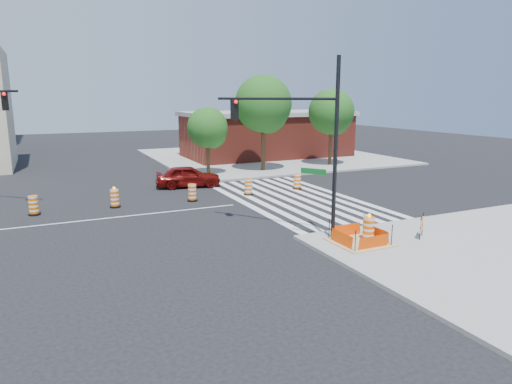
# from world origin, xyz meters

# --- Properties ---
(ground) EXTENTS (120.00, 120.00, 0.00)m
(ground) POSITION_xyz_m (0.00, 0.00, 0.00)
(ground) COLOR black
(ground) RESTS_ON ground
(sidewalk_ne) EXTENTS (22.00, 22.00, 0.15)m
(sidewalk_ne) POSITION_xyz_m (18.00, 18.00, 0.07)
(sidewalk_ne) COLOR gray
(sidewalk_ne) RESTS_ON ground
(crosswalk_east) EXTENTS (6.75, 13.50, 0.01)m
(crosswalk_east) POSITION_xyz_m (10.95, 0.00, 0.01)
(crosswalk_east) COLOR silver
(crosswalk_east) RESTS_ON ground
(lane_centerline) EXTENTS (14.00, 0.12, 0.01)m
(lane_centerline) POSITION_xyz_m (0.00, 0.00, 0.01)
(lane_centerline) COLOR silver
(lane_centerline) RESTS_ON ground
(excavation_pit) EXTENTS (2.20, 2.20, 0.90)m
(excavation_pit) POSITION_xyz_m (9.00, -9.00, 0.22)
(excavation_pit) COLOR tan
(excavation_pit) RESTS_ON ground
(brick_storefront) EXTENTS (16.50, 8.50, 4.60)m
(brick_storefront) POSITION_xyz_m (18.00, 18.00, 2.32)
(brick_storefront) COLOR maroon
(brick_storefront) RESTS_ON ground
(red_coupe) EXTENTS (4.61, 2.51, 1.49)m
(red_coupe) POSITION_xyz_m (6.22, 6.21, 0.74)
(red_coupe) COLOR #5F0A08
(red_coupe) RESTS_ON ground
(signal_pole_se) EXTENTS (3.54, 4.63, 7.54)m
(signal_pole_se) POSITION_xyz_m (7.38, -6.77, 4.63)
(signal_pole_se) COLOR black
(signal_pole_se) RESTS_ON ground
(pit_drum) EXTENTS (0.60, 0.60, 1.17)m
(pit_drum) POSITION_xyz_m (9.50, -8.93, 0.64)
(pit_drum) COLOR black
(pit_drum) RESTS_ON ground
(barricade) EXTENTS (0.70, 0.57, 1.02)m
(barricade) POSITION_xyz_m (11.83, -9.54, 0.71)
(barricade) COLOR #F06105
(barricade) RESTS_ON ground
(tree_north_c) EXTENTS (3.15, 3.12, 5.31)m
(tree_north_c) POSITION_xyz_m (9.00, 9.94, 3.56)
(tree_north_c) COLOR #382314
(tree_north_c) RESTS_ON ground
(tree_north_d) EXTENTS (4.59, 4.59, 7.80)m
(tree_north_d) POSITION_xyz_m (13.71, 9.89, 5.24)
(tree_north_d) COLOR #382314
(tree_north_d) RESTS_ON ground
(tree_north_e) EXTENTS (3.98, 3.98, 6.76)m
(tree_north_e) POSITION_xyz_m (20.43, 10.15, 4.54)
(tree_north_e) COLOR #382314
(tree_north_e) RESTS_ON ground
(median_drum_2) EXTENTS (0.60, 0.60, 1.02)m
(median_drum_2) POSITION_xyz_m (-3.29, 2.30, 0.48)
(median_drum_2) COLOR black
(median_drum_2) RESTS_ON ground
(median_drum_3) EXTENTS (0.60, 0.60, 1.18)m
(median_drum_3) POSITION_xyz_m (0.80, 2.26, 0.49)
(median_drum_3) COLOR black
(median_drum_3) RESTS_ON ground
(median_drum_4) EXTENTS (0.60, 0.60, 1.02)m
(median_drum_4) POSITION_xyz_m (5.19, 1.93, 0.48)
(median_drum_4) COLOR black
(median_drum_4) RESTS_ON ground
(median_drum_5) EXTENTS (0.60, 0.60, 1.02)m
(median_drum_5) POSITION_xyz_m (8.89, 2.08, 0.48)
(median_drum_5) COLOR black
(median_drum_5) RESTS_ON ground
(median_drum_6) EXTENTS (0.60, 0.60, 1.02)m
(median_drum_6) POSITION_xyz_m (12.61, 2.41, 0.48)
(median_drum_6) COLOR black
(median_drum_6) RESTS_ON ground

